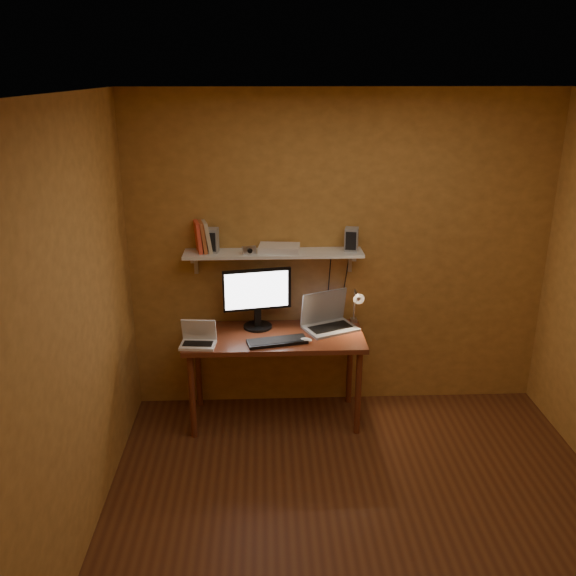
{
  "coord_description": "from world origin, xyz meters",
  "views": [
    {
      "loc": [
        -0.62,
        -3.1,
        2.71
      ],
      "look_at": [
        -0.44,
        1.18,
        1.18
      ],
      "focal_mm": 38.0,
      "sensor_mm": 36.0,
      "label": 1
    }
  ],
  "objects_px": {
    "keyboard": "(277,342)",
    "desk_lamp": "(357,303)",
    "speaker_right": "(351,239)",
    "speaker_left": "(211,240)",
    "shelf_camera": "(249,250)",
    "monitor": "(257,295)",
    "netbook": "(198,338)",
    "laptop": "(327,318)",
    "desk": "(275,345)",
    "wall_shelf": "(274,254)",
    "mouse": "(306,340)",
    "router": "(279,248)"
  },
  "relations": [
    {
      "from": "wall_shelf",
      "to": "speaker_left",
      "type": "xyz_separation_m",
      "value": [
        -0.48,
        0.01,
        0.11
      ]
    },
    {
      "from": "keyboard",
      "to": "monitor",
      "type": "bearing_deg",
      "value": 103.72
    },
    {
      "from": "keyboard",
      "to": "speaker_right",
      "type": "xyz_separation_m",
      "value": [
        0.59,
        0.35,
        0.7
      ]
    },
    {
      "from": "desk",
      "to": "shelf_camera",
      "type": "relative_size",
      "value": 12.73
    },
    {
      "from": "desk",
      "to": "wall_shelf",
      "type": "xyz_separation_m",
      "value": [
        0.0,
        0.19,
        0.69
      ]
    },
    {
      "from": "router",
      "to": "mouse",
      "type": "bearing_deg",
      "value": -60.53
    },
    {
      "from": "speaker_right",
      "to": "shelf_camera",
      "type": "relative_size",
      "value": 1.67
    },
    {
      "from": "wall_shelf",
      "to": "router",
      "type": "relative_size",
      "value": 4.45
    },
    {
      "from": "laptop",
      "to": "router",
      "type": "distance_m",
      "value": 0.69
    },
    {
      "from": "netbook",
      "to": "desk_lamp",
      "type": "relative_size",
      "value": 0.74
    },
    {
      "from": "laptop",
      "to": "speaker_left",
      "type": "xyz_separation_m",
      "value": [
        -0.91,
        0.06,
        0.64
      ]
    },
    {
      "from": "shelf_camera",
      "to": "desk_lamp",
      "type": "bearing_deg",
      "value": -0.64
    },
    {
      "from": "mouse",
      "to": "shelf_camera",
      "type": "bearing_deg",
      "value": 156.64
    },
    {
      "from": "speaker_left",
      "to": "shelf_camera",
      "type": "relative_size",
      "value": 1.72
    },
    {
      "from": "keyboard",
      "to": "laptop",
      "type": "bearing_deg",
      "value": 22.74
    },
    {
      "from": "desk_lamp",
      "to": "speaker_left",
      "type": "bearing_deg",
      "value": 176.2
    },
    {
      "from": "speaker_left",
      "to": "shelf_camera",
      "type": "distance_m",
      "value": 0.31
    },
    {
      "from": "keyboard",
      "to": "desk_lamp",
      "type": "relative_size",
      "value": 1.21
    },
    {
      "from": "wall_shelf",
      "to": "mouse",
      "type": "height_order",
      "value": "wall_shelf"
    },
    {
      "from": "netbook",
      "to": "mouse",
      "type": "xyz_separation_m",
      "value": [
        0.81,
        0.01,
        -0.04
      ]
    },
    {
      "from": "desk",
      "to": "shelf_camera",
      "type": "height_order",
      "value": "shelf_camera"
    },
    {
      "from": "laptop",
      "to": "desk",
      "type": "bearing_deg",
      "value": 174.27
    },
    {
      "from": "wall_shelf",
      "to": "laptop",
      "type": "relative_size",
      "value": 2.93
    },
    {
      "from": "monitor",
      "to": "mouse",
      "type": "relative_size",
      "value": 5.71
    },
    {
      "from": "monitor",
      "to": "desk_lamp",
      "type": "bearing_deg",
      "value": -12.67
    },
    {
      "from": "wall_shelf",
      "to": "router",
      "type": "height_order",
      "value": "router"
    },
    {
      "from": "keyboard",
      "to": "mouse",
      "type": "bearing_deg",
      "value": -10.77
    },
    {
      "from": "desk_lamp",
      "to": "speaker_left",
      "type": "distance_m",
      "value": 1.25
    },
    {
      "from": "laptop",
      "to": "speaker_right",
      "type": "relative_size",
      "value": 2.6
    },
    {
      "from": "desk",
      "to": "keyboard",
      "type": "xyz_separation_m",
      "value": [
        0.02,
        -0.15,
        0.1
      ]
    },
    {
      "from": "mouse",
      "to": "router",
      "type": "relative_size",
      "value": 0.3
    },
    {
      "from": "mouse",
      "to": "speaker_left",
      "type": "distance_m",
      "value": 1.06
    },
    {
      "from": "monitor",
      "to": "router",
      "type": "distance_m",
      "value": 0.42
    },
    {
      "from": "monitor",
      "to": "laptop",
      "type": "bearing_deg",
      "value": -12.26
    },
    {
      "from": "laptop",
      "to": "desk_lamp",
      "type": "distance_m",
      "value": 0.27
    },
    {
      "from": "netbook",
      "to": "shelf_camera",
      "type": "bearing_deg",
      "value": 41.7
    },
    {
      "from": "mouse",
      "to": "shelf_camera",
      "type": "distance_m",
      "value": 0.82
    },
    {
      "from": "monitor",
      "to": "shelf_camera",
      "type": "relative_size",
      "value": 4.93
    },
    {
      "from": "desk_lamp",
      "to": "speaker_left",
      "type": "relative_size",
      "value": 1.98
    },
    {
      "from": "desk",
      "to": "desk_lamp",
      "type": "relative_size",
      "value": 3.73
    },
    {
      "from": "laptop",
      "to": "mouse",
      "type": "distance_m",
      "value": 0.35
    },
    {
      "from": "monitor",
      "to": "router",
      "type": "height_order",
      "value": "router"
    },
    {
      "from": "monitor",
      "to": "netbook",
      "type": "xyz_separation_m",
      "value": [
        -0.45,
        -0.31,
        -0.22
      ]
    },
    {
      "from": "speaker_left",
      "to": "shelf_camera",
      "type": "height_order",
      "value": "speaker_left"
    },
    {
      "from": "laptop",
      "to": "speaker_left",
      "type": "bearing_deg",
      "value": 152.34
    },
    {
      "from": "desk_lamp",
      "to": "speaker_right",
      "type": "distance_m",
      "value": 0.52
    },
    {
      "from": "laptop",
      "to": "mouse",
      "type": "bearing_deg",
      "value": -148.09
    },
    {
      "from": "wall_shelf",
      "to": "mouse",
      "type": "bearing_deg",
      "value": -55.22
    },
    {
      "from": "keyboard",
      "to": "desk",
      "type": "bearing_deg",
      "value": 84.01
    },
    {
      "from": "desk",
      "to": "wall_shelf",
      "type": "height_order",
      "value": "wall_shelf"
    }
  ]
}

